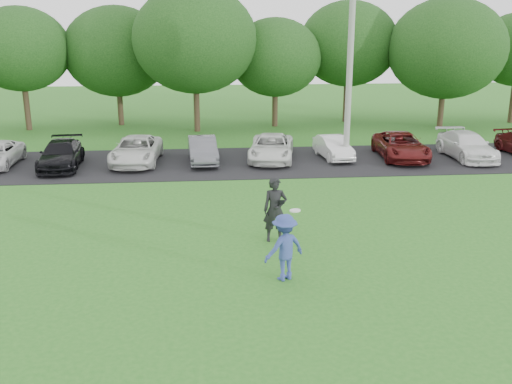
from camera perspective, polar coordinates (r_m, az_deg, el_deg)
The scene contains 7 objects.
ground at distance 14.98m, azimuth 1.23°, elevation -8.55°, with size 100.00×100.00×0.00m, color #276E1F.
parking_lot at distance 27.28m, azimuth -1.81°, elevation 3.00°, with size 32.00×6.50×0.03m, color black.
utility_pole at distance 26.89m, azimuth 9.46°, elevation 14.38°, with size 0.28×0.28×10.97m, color #989894.
frisbee_player at distance 14.58m, azimuth 2.86°, elevation -5.53°, with size 1.31×1.09×1.96m.
camera_bystander at distance 17.11m, azimuth 1.93°, elevation -1.77°, with size 0.73×0.48×1.98m.
parked_cars at distance 27.23m, azimuth -1.47°, elevation 4.31°, with size 30.44×5.11×1.26m.
tree_row at distance 36.42m, azimuth -0.39°, elevation 14.15°, with size 42.39×9.85×8.64m.
Camera 1 is at (-1.55, -13.50, 6.31)m, focal length 40.00 mm.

